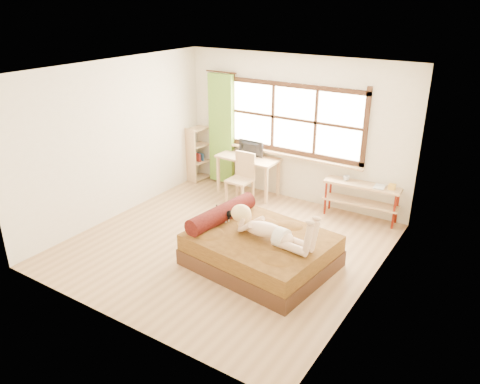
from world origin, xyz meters
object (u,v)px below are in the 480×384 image
Objects in this scene: bed at (258,248)px; chair at (242,175)px; bookshelf at (199,153)px; woman at (269,221)px; desk at (248,162)px; pipe_shelf at (362,193)px; kitten at (224,214)px.

bed is 2.30m from chair.
bookshelf reaches higher than chair.
desk is at bearing 134.78° from woman.
bed is 1.59× the size of pipe_shelf.
woman is 2.80m from desk.
bookshelf is (-1.27, 0.10, -0.08)m from desk.
bed is 2.67m from desk.
chair is at bearing -10.42° from bookshelf.
bookshelf is at bearing 141.39° from kitten.
pipe_shelf is at bearing 8.55° from bookshelf.
bookshelf is at bearing 162.40° from chair.
bookshelf reaches higher than desk.
bed is at bearing 171.11° from woman.
bed is 1.72× the size of desk.
kitten is at bearing -66.49° from desk.
pipe_shelf is (2.16, 0.48, -0.05)m from chair.
desk reaches higher than bed.
pipe_shelf is at bearing 78.93° from bed.
woman is 3.79m from bookshelf.
desk is 1.07× the size of bookshelf.
desk is at bearing 132.14° from bed.
bookshelf is (-3.53, -0.02, 0.10)m from pipe_shelf.
woman is 2.41m from pipe_shelf.
desk reaches higher than kitten.
desk is 2.27m from pipe_shelf.
chair is 2.21m from pipe_shelf.
chair reaches higher than desk.
bed is 1.55× the size of woman.
desk is (-0.85, 2.06, 0.06)m from kitten.
kitten is (-0.87, 0.15, -0.17)m from woman.
woman is 4.67× the size of kitten.
bed is 0.76m from kitten.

